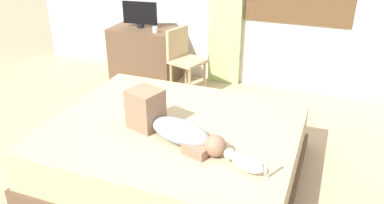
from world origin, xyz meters
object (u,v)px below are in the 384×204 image
person_lying (171,125)px  tv_monitor (140,14)px  bed (174,150)px  desk (145,54)px  cup (155,30)px  cat (245,162)px  chair_by_desk (183,57)px

person_lying → tv_monitor: tv_monitor is taller
bed → person_lying: (0.07, -0.18, 0.36)m
bed → desk: 2.30m
person_lying → cup: (-1.09, 1.95, 0.17)m
tv_monitor → bed: bearing=-55.6°
tv_monitor → cup: tv_monitor is taller
cat → desk: desk is taller
person_lying → cat: bearing=-18.6°
bed → cup: size_ratio=28.66×
desk → chair_by_desk: size_ratio=1.05×
tv_monitor → cup: size_ratio=6.31×
desk → chair_by_desk: chair_by_desk is taller
desk → cup: (0.24, -0.15, 0.41)m
cat → chair_by_desk: bearing=122.6°
desk → tv_monitor: size_ratio=1.87×
chair_by_desk → desk: bearing=158.1°
person_lying → cup: bearing=119.1°
desk → tv_monitor: bearing=-180.0°
tv_monitor → person_lying: bearing=-56.8°
person_lying → cat: size_ratio=2.72×
person_lying → tv_monitor: bearing=123.2°
chair_by_desk → person_lying: bearing=-70.7°
person_lying → chair_by_desk: 1.94m
person_lying → bed: bearing=109.8°
cat → cup: 2.81m
person_lying → chair_by_desk: chair_by_desk is taller
desk → bed: bearing=-56.7°
cat → cup: cup is taller
tv_monitor → cat: bearing=-48.6°
cat → tv_monitor: (-2.05, 2.33, 0.36)m
cat → desk: size_ratio=0.38×
desk → tv_monitor: 0.55m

